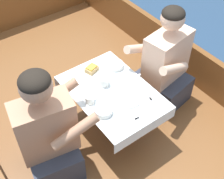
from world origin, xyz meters
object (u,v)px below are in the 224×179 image
(coffee_cup_port, at_px, (90,99))
(coffee_cup_starboard, at_px, (104,81))
(person_starboard, at_px, (165,67))
(person_port, at_px, (48,135))
(sandwich, at_px, (92,69))

(coffee_cup_port, height_order, coffee_cup_starboard, coffee_cup_starboard)
(person_starboard, bearing_deg, coffee_cup_port, -8.29)
(coffee_cup_port, relative_size, coffee_cup_starboard, 0.92)
(person_port, distance_m, coffee_cup_port, 0.40)
(person_starboard, relative_size, sandwich, 8.14)
(person_port, bearing_deg, coffee_cup_starboard, 23.67)
(sandwich, bearing_deg, coffee_cup_starboard, -91.56)
(sandwich, xyz_separation_m, coffee_cup_port, (-0.20, -0.27, -0.00))
(person_port, height_order, sandwich, person_port)
(person_port, bearing_deg, person_starboard, 13.34)
(sandwich, xyz_separation_m, coffee_cup_starboard, (-0.01, -0.18, 0.00))
(sandwich, relative_size, coffee_cup_starboard, 1.11)
(person_port, relative_size, coffee_cup_starboard, 9.23)
(person_starboard, relative_size, coffee_cup_starboard, 9.06)
(sandwich, distance_m, coffee_cup_starboard, 0.19)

